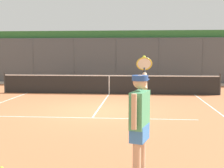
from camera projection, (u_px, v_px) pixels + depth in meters
The scene contains 7 objects.
ground_plane at pixel (97, 111), 11.01m from camera, with size 60.00×60.00×0.00m, color #B76B42.
court_line_markings at pixel (91, 120), 9.46m from camera, with size 8.63×10.59×0.01m.
fence_backdrop at pixel (116, 58), 20.55m from camera, with size 19.74×1.37×3.55m.
tennis_net at pixel (109, 84), 15.47m from camera, with size 11.09×0.09×1.07m.
tennis_player at pixel (140, 119), 4.84m from camera, with size 0.40×1.44×2.03m.
tennis_ball_near_net at pixel (144, 102), 12.63m from camera, with size 0.07×0.07×0.07m, color #CCDB33.
tennis_ball_mid_court at pixel (2, 168), 5.42m from camera, with size 0.07×0.07×0.07m, color #C1D138.
Camera 1 is at (-1.45, 10.77, 2.08)m, focal length 48.75 mm.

